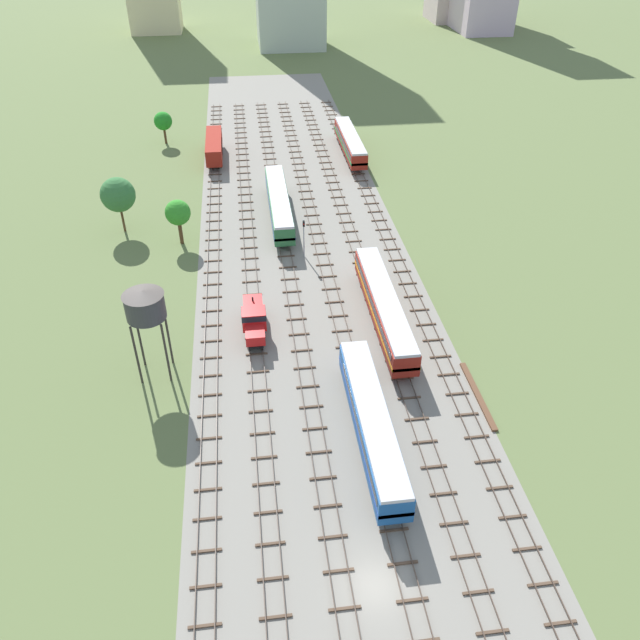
% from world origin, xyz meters
% --- Properties ---
extents(ground_plane, '(480.00, 480.00, 0.00)m').
position_xyz_m(ground_plane, '(0.00, 56.00, 0.00)').
color(ground_plane, '#5B6B3D').
extents(ballast_bed, '(28.97, 176.00, 0.01)m').
position_xyz_m(ballast_bed, '(0.00, 56.00, 0.00)').
color(ballast_bed, gray).
rests_on(ballast_bed, ground).
extents(track_far_left, '(2.40, 126.00, 0.29)m').
position_xyz_m(track_far_left, '(-12.48, 57.00, 0.14)').
color(track_far_left, '#47382D').
rests_on(track_far_left, ground).
extents(track_left, '(2.40, 126.00, 0.29)m').
position_xyz_m(track_left, '(-7.49, 57.00, 0.14)').
color(track_left, '#47382D').
rests_on(track_left, ground).
extents(track_centre_left, '(2.40, 126.00, 0.29)m').
position_xyz_m(track_centre_left, '(-2.50, 57.00, 0.14)').
color(track_centre_left, '#47382D').
rests_on(track_centre_left, ground).
extents(track_centre, '(2.40, 126.00, 0.29)m').
position_xyz_m(track_centre, '(2.50, 57.00, 0.14)').
color(track_centre, '#47382D').
rests_on(track_centre, ground).
extents(track_centre_right, '(2.40, 126.00, 0.29)m').
position_xyz_m(track_centre_right, '(7.49, 57.00, 0.14)').
color(track_centre_right, '#47382D').
rests_on(track_centre_right, ground).
extents(track_right, '(2.40, 126.00, 0.29)m').
position_xyz_m(track_right, '(12.48, 57.00, 0.14)').
color(track_right, '#47382D').
rests_on(track_right, ground).
extents(diesel_railcar_centre_nearest, '(2.96, 20.50, 3.80)m').
position_xyz_m(diesel_railcar_centre_nearest, '(2.50, 14.27, 2.60)').
color(diesel_railcar_centre_nearest, '#194C8C').
rests_on(diesel_railcar_centre_nearest, ground).
extents(passenger_coach_centre_right_near, '(2.96, 22.00, 3.80)m').
position_xyz_m(passenger_coach_centre_right_near, '(7.49, 32.38, 2.61)').
color(passenger_coach_centre_right_near, maroon).
rests_on(passenger_coach_centre_right_near, ground).
extents(shunter_loco_left_mid, '(2.74, 8.46, 3.10)m').
position_xyz_m(shunter_loco_left_mid, '(-7.49, 32.55, 2.01)').
color(shunter_loco_left_mid, red).
rests_on(shunter_loco_left_mid, ground).
extents(passenger_coach_centre_left_midfar, '(2.96, 22.00, 3.80)m').
position_xyz_m(passenger_coach_centre_left_midfar, '(-2.50, 61.33, 2.61)').
color(passenger_coach_centre_left_midfar, '#286638').
rests_on(passenger_coach_centre_left_midfar, ground).
extents(diesel_railcar_right_far, '(2.96, 20.50, 3.80)m').
position_xyz_m(diesel_railcar_right_far, '(12.48, 85.54, 2.60)').
color(diesel_railcar_right_far, maroon).
rests_on(diesel_railcar_right_far, ground).
extents(freight_boxcar_far_left_farther, '(2.87, 14.00, 3.60)m').
position_xyz_m(freight_boxcar_far_left_farther, '(-12.48, 87.08, 2.45)').
color(freight_boxcar_far_left_farther, maroon).
rests_on(freight_boxcar_far_left_farther, ground).
extents(water_tower, '(4.13, 4.13, 10.36)m').
position_xyz_m(water_tower, '(-18.03, 26.86, 8.63)').
color(water_tower, '#2D2826').
rests_on(water_tower, ground).
extents(signal_post_nearest, '(0.28, 0.47, 5.57)m').
position_xyz_m(signal_post_nearest, '(-0.00, 49.23, 3.53)').
color(signal_post_nearest, gray).
rests_on(signal_post_nearest, ground).
extents(lineside_tree_0, '(3.55, 3.55, 6.57)m').
position_xyz_m(lineside_tree_0, '(-16.93, 55.24, 4.73)').
color(lineside_tree_0, '#4C331E').
rests_on(lineside_tree_0, ground).
extents(lineside_tree_1, '(4.95, 4.95, 8.28)m').
position_xyz_m(lineside_tree_1, '(-25.48, 59.99, 5.80)').
color(lineside_tree_1, '#4C331E').
rests_on(lineside_tree_1, ground).
extents(lineside_tree_2, '(3.43, 3.43, 6.10)m').
position_xyz_m(lineside_tree_2, '(-22.08, 96.40, 4.34)').
color(lineside_tree_2, '#4C331E').
rests_on(lineside_tree_2, ground).
extents(spare_rail_bundle, '(0.60, 10.00, 0.24)m').
position_xyz_m(spare_rail_bundle, '(14.47, 18.97, 0.12)').
color(spare_rail_bundle, brown).
rests_on(spare_rail_bundle, ground).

